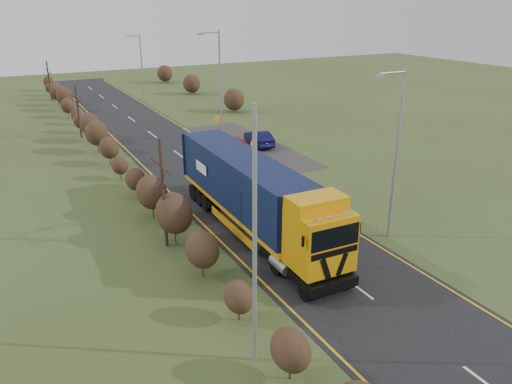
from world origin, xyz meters
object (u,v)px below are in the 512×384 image
object	(u,v)px
car_blue_sedan	(259,138)
streetlight_near	(395,149)
car_red_hatchback	(235,144)
speed_sign	(253,148)
lorry	(253,193)

from	to	relation	value
car_blue_sedan	streetlight_near	xyz separation A→B (m)	(-2.62, -20.20, 4.48)
car_red_hatchback	speed_sign	world-z (taller)	speed_sign
car_red_hatchback	speed_sign	xyz separation A→B (m)	(-0.60, -4.59, 0.88)
car_red_hatchback	streetlight_near	bearing A→B (deg)	102.20
speed_sign	car_red_hatchback	bearing A→B (deg)	82.55
car_blue_sedan	streetlight_near	world-z (taller)	streetlight_near
car_blue_sedan	streetlight_near	distance (m)	20.85
streetlight_near	car_blue_sedan	bearing A→B (deg)	82.62
streetlight_near	lorry	bearing A→B (deg)	148.75
streetlight_near	speed_sign	distance (m)	15.38
car_blue_sedan	speed_sign	world-z (taller)	speed_sign
streetlight_near	speed_sign	xyz separation A→B (m)	(-0.73, 14.93, -3.63)
lorry	car_blue_sedan	world-z (taller)	lorry
lorry	car_blue_sedan	distance (m)	18.72
lorry	car_red_hatchback	world-z (taller)	lorry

